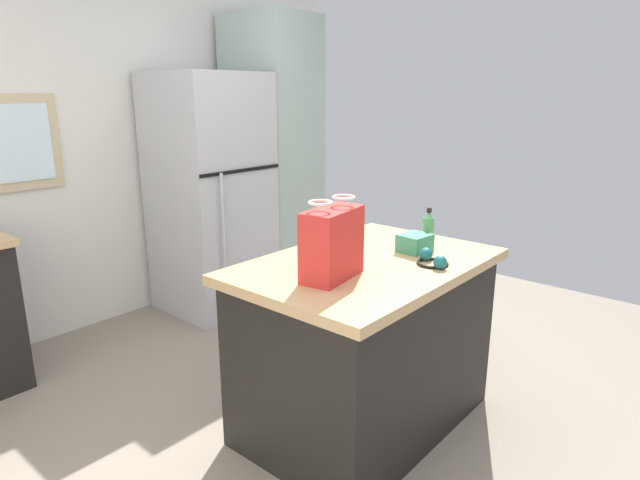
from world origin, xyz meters
name	(u,v)px	position (x,y,z in m)	size (l,w,h in m)	color
ground	(316,438)	(0.00, 0.00, 0.00)	(6.01, 6.01, 0.00)	gray
back_wall	(73,141)	(-0.01, 2.21, 1.33)	(5.01, 0.13, 2.67)	silver
kitchen_island	(365,343)	(0.28, -0.09, 0.44)	(1.30, 0.87, 0.88)	black
refrigerator	(211,194)	(0.81, 1.77, 0.90)	(0.75, 0.76, 1.80)	#B7B7BC
tall_cabinet	(273,157)	(1.48, 1.77, 1.13)	(0.56, 0.68, 2.26)	#9EB2A8
shopping_bag	(332,243)	(-0.02, -0.12, 1.04)	(0.33, 0.20, 0.35)	red
small_box	(415,243)	(0.56, -0.18, 0.92)	(0.15, 0.13, 0.09)	#388E66
bottle	(428,229)	(0.71, -0.17, 0.97)	(0.06, 0.06, 0.20)	#4C9956
ear_defenders	(433,260)	(0.43, -0.36, 0.90)	(0.21, 0.21, 0.06)	black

